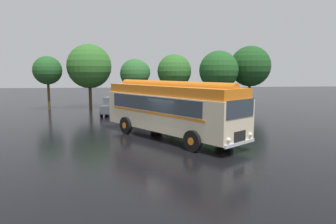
{
  "coord_description": "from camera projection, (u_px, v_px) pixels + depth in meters",
  "views": [
    {
      "loc": [
        -1.72,
        -16.93,
        4.05
      ],
      "look_at": [
        0.2,
        2.46,
        1.4
      ],
      "focal_mm": 32.0,
      "sensor_mm": 36.0,
      "label": 1
    }
  ],
  "objects": [
    {
      "name": "tree_extra_right",
      "position": [
        249.0,
        66.0,
        34.41
      ],
      "size": [
        4.64,
        4.64,
        6.96
      ],
      "color": "#4C3823",
      "rests_on": "ground"
    },
    {
      "name": "tree_far_right",
      "position": [
        219.0,
        70.0,
        33.21
      ],
      "size": [
        4.35,
        4.35,
        6.34
      ],
      "color": "#4C3823",
      "rests_on": "ground"
    },
    {
      "name": "tree_left_of_centre",
      "position": [
        89.0,
        67.0,
        32.5
      ],
      "size": [
        4.77,
        4.77,
        6.99
      ],
      "color": "#4C3823",
      "rests_on": "ground"
    },
    {
      "name": "car_mid_right",
      "position": [
        175.0,
        106.0,
        28.29
      ],
      "size": [
        2.16,
        4.3,
        1.66
      ],
      "color": "black",
      "rests_on": "ground"
    },
    {
      "name": "tree_right_of_centre",
      "position": [
        174.0,
        71.0,
        33.63
      ],
      "size": [
        3.81,
        3.81,
        5.98
      ],
      "color": "#4C3823",
      "rests_on": "ground"
    },
    {
      "name": "car_mid_left",
      "position": [
        142.0,
        106.0,
        27.68
      ],
      "size": [
        2.36,
        4.38,
        1.66
      ],
      "color": "#4C5156",
      "rests_on": "ground"
    },
    {
      "name": "vintage_bus",
      "position": [
        171.0,
        107.0,
        18.11
      ],
      "size": [
        7.92,
        9.58,
        3.49
      ],
      "color": "beige",
      "rests_on": "ground"
    },
    {
      "name": "ground_plane",
      "position": [
        169.0,
        141.0,
        17.41
      ],
      "size": [
        120.0,
        120.0,
        0.0
      ],
      "primitive_type": "plane",
      "color": "black"
    },
    {
      "name": "tree_centre",
      "position": [
        136.0,
        73.0,
        32.41
      ],
      "size": [
        3.27,
        3.15,
        5.39
      ],
      "color": "#4C3823",
      "rests_on": "ground"
    },
    {
      "name": "tree_far_left",
      "position": [
        48.0,
        70.0,
        31.27
      ],
      "size": [
        2.96,
        2.96,
        5.65
      ],
      "color": "#4C3823",
      "rests_on": "ground"
    },
    {
      "name": "car_near_left",
      "position": [
        113.0,
        106.0,
        28.21
      ],
      "size": [
        2.14,
        4.29,
        1.66
      ],
      "color": "#4C5156",
      "rests_on": "ground"
    }
  ]
}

